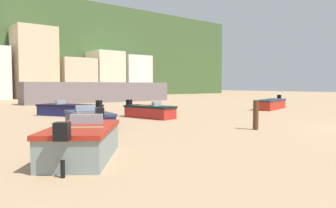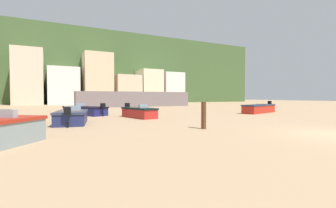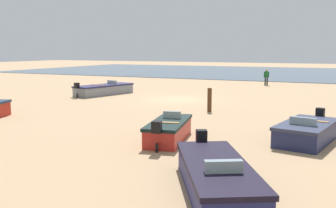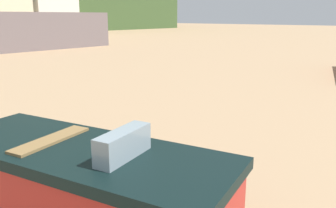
{
  "view_description": "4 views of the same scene",
  "coord_description": "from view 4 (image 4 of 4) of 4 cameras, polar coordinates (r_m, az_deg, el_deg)",
  "views": [
    {
      "loc": [
        -16.01,
        -4.54,
        2.03
      ],
      "look_at": [
        -3.97,
        10.54,
        0.88
      ],
      "focal_mm": 33.94,
      "sensor_mm": 36.0,
      "label": 1
    },
    {
      "loc": [
        -10.73,
        -5.28,
        1.61
      ],
      "look_at": [
        -2.75,
        10.43,
        1.04
      ],
      "focal_mm": 24.88,
      "sensor_mm": 36.0,
      "label": 2
    },
    {
      "loc": [
        -10.73,
        24.53,
        3.47
      ],
      "look_at": [
        -2.6,
        6.91,
        0.71
      ],
      "focal_mm": 40.72,
      "sensor_mm": 36.0,
      "label": 3
    },
    {
      "loc": [
        -6.77,
        8.44,
        2.12
      ],
      "look_at": [
        -4.01,
        10.78,
        1.21
      ],
      "focal_mm": 37.43,
      "sensor_mm": 36.0,
      "label": 4
    }
  ],
  "objects": [
    {
      "name": "townhouse_far_right",
      "position": [
        44.65,
        -19.11,
        15.5
      ],
      "size": [
        5.24,
        5.07,
        7.54
      ],
      "primitive_type": "cube",
      "color": "silver",
      "rests_on": "ground"
    },
    {
      "name": "boat_red_3",
      "position": [
        4.02,
        -14.16,
        -11.65
      ],
      "size": [
        1.91,
        3.77,
        1.08
      ],
      "rotation": [
        0.0,
        0.0,
        3.34
      ],
      "color": "#B12520",
      "rests_on": "ground"
    }
  ]
}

